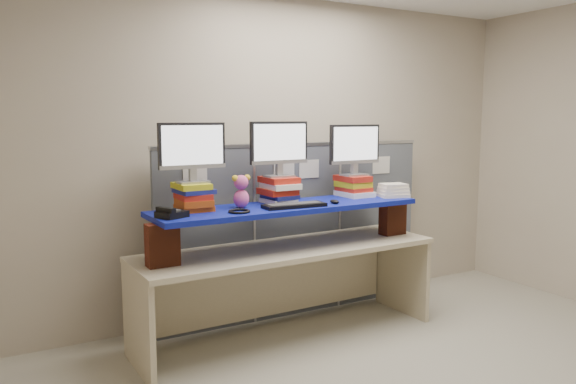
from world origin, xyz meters
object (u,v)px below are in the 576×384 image
blue_board (288,207)px  monitor_right (355,147)px  desk (288,265)px  keyboard (294,205)px  monitor_center (279,146)px  monitor_left (192,149)px  desk_phone (171,213)px

blue_board → monitor_right: size_ratio=4.30×
desk → keyboard: keyboard is taller
monitor_right → keyboard: size_ratio=1.01×
monitor_center → monitor_left: bearing=-180.0°
blue_board → monitor_left: 0.88m
keyboard → monitor_left: bearing=165.2°
desk → keyboard: (-0.02, -0.13, 0.50)m
monitor_left → monitor_right: size_ratio=1.00×
monitor_center → keyboard: (-0.00, -0.25, -0.44)m
monitor_center → keyboard: size_ratio=1.01×
monitor_center → desk_phone: 1.07m
monitor_left → desk_phone: bearing=-140.4°
blue_board → keyboard: size_ratio=4.36×
blue_board → monitor_center: 0.49m
keyboard → desk_phone: size_ratio=2.18×
monitor_left → desk_phone: size_ratio=2.22×
desk → keyboard: 0.52m
monitor_center → monitor_right: 0.74m
monitor_right → desk_phone: bearing=-173.4°
blue_board → monitor_center: size_ratio=4.30×
monitor_left → keyboard: monitor_left is taller
monitor_center → blue_board: bearing=-85.2°
desk → blue_board: size_ratio=1.14×
monitor_center → desk_phone: bearing=-168.4°
monitor_left → monitor_right: bearing=0.0°
desk → monitor_right: 1.17m
desk_phone → monitor_center: bearing=-10.9°
blue_board → desk_phone: size_ratio=9.52×
monitor_left → monitor_right: monitor_left is taller
monitor_left → monitor_right: 1.46m
monitor_right → desk_phone: monitor_right is taller
desk → blue_board: (0.00, 0.00, 0.46)m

